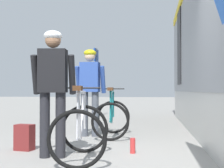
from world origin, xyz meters
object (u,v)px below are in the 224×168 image
bicycle_near_teal (112,117)px  backpack_on_platform (24,137)px  platform_sign_post (96,71)px  cyclist_near_in_blue (90,84)px  bicycle_far_silver (81,130)px  water_bottle_near_the_bikes (133,146)px  cyclist_far_in_dark (53,81)px

bicycle_near_teal → backpack_on_platform: bearing=-126.6°
platform_sign_post → backpack_on_platform: bearing=-90.1°
cyclist_near_in_blue → bicycle_far_silver: 2.27m
cyclist_near_in_blue → water_bottle_near_the_bikes: 2.08m
water_bottle_near_the_bikes → backpack_on_platform: bearing=179.8°
bicycle_far_silver → water_bottle_near_the_bikes: (0.65, 0.56, -0.29)m
cyclist_near_in_blue → backpack_on_platform: size_ratio=4.40×
bicycle_far_silver → platform_sign_post: 6.77m
backpack_on_platform → water_bottle_near_the_bikes: bearing=11.3°
water_bottle_near_the_bikes → platform_sign_post: platform_sign_post is taller
cyclist_near_in_blue → bicycle_near_teal: size_ratio=1.58×
bicycle_near_teal → bicycle_far_silver: 2.13m
platform_sign_post → cyclist_near_in_blue: bearing=-81.0°
cyclist_near_in_blue → bicycle_far_silver: cyclist_near_in_blue is taller
bicycle_far_silver → backpack_on_platform: size_ratio=2.89×
bicycle_near_teal → platform_sign_post: (-1.15, 4.45, 1.22)m
cyclist_far_in_dark → backpack_on_platform: 1.14m
backpack_on_platform → cyclist_near_in_blue: bearing=77.3°
cyclist_far_in_dark → bicycle_far_silver: (0.43, -0.12, -0.65)m
cyclist_far_in_dark → bicycle_near_teal: bearing=74.5°
cyclist_near_in_blue → water_bottle_near_the_bikes: size_ratio=7.87×
cyclist_far_in_dark → platform_sign_post: 6.52m
cyclist_near_in_blue → water_bottle_near_the_bikes: (0.97, -1.58, -0.94)m
bicycle_far_silver → water_bottle_near_the_bikes: 0.91m
backpack_on_platform → water_bottle_near_the_bikes: 1.68m
bicycle_near_teal → bicycle_far_silver: bearing=-93.4°
bicycle_near_teal → bicycle_far_silver: same height
bicycle_near_teal → water_bottle_near_the_bikes: (0.52, -1.57, -0.29)m
cyclist_far_in_dark → platform_sign_post: bearing=95.2°
bicycle_far_silver → bicycle_near_teal: bearing=86.6°
bicycle_far_silver → backpack_on_platform: 1.20m
bicycle_far_silver → platform_sign_post: platform_sign_post is taller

